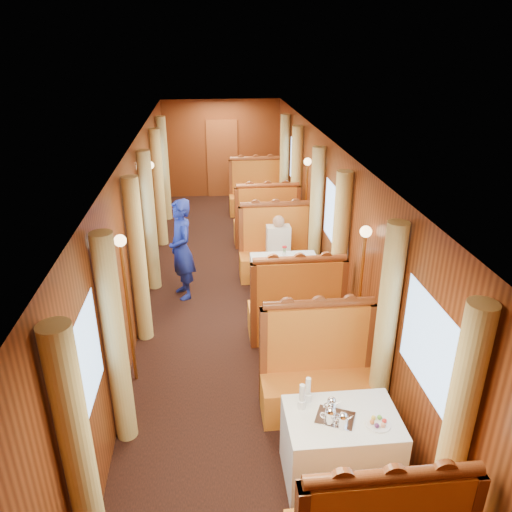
{
  "coord_description": "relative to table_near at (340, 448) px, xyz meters",
  "views": [
    {
      "loc": [
        -0.4,
        -7.0,
        3.97
      ],
      "look_at": [
        0.25,
        -0.46,
        1.05
      ],
      "focal_mm": 35.0,
      "sensor_mm": 36.0,
      "label": 1
    }
  ],
  "objects": [
    {
      "name": "wall_left",
      "position": [
        -2.25,
        3.5,
        0.88
      ],
      "size": [
        0.01,
        12.0,
        2.5
      ],
      "primitive_type": null,
      "rotation": [
        1.57,
        0.0,
        1.57
      ],
      "color": "brown",
      "rests_on": "floor"
    },
    {
      "name": "ceiling",
      "position": [
        -0.75,
        3.5,
        2.12
      ],
      "size": [
        3.0,
        12.0,
        0.01
      ],
      "primitive_type": null,
      "rotation": [
        3.14,
        0.0,
        0.0
      ],
      "color": "silver",
      "rests_on": "wall_left"
    },
    {
      "name": "window_right_far",
      "position": [
        0.74,
        7.0,
        1.07
      ],
      "size": [
        0.01,
        1.2,
        0.9
      ],
      "primitive_type": null,
      "rotation": [
        1.57,
        0.0,
        -1.57
      ],
      "color": "#82ADE2",
      "rests_on": "wall_right"
    },
    {
      "name": "wall_far",
      "position": [
        -0.75,
        9.5,
        0.88
      ],
      "size": [
        3.0,
        0.01,
        2.5
      ],
      "primitive_type": null,
      "rotation": [
        1.57,
        0.0,
        0.0
      ],
      "color": "brown",
      "rests_on": "floor"
    },
    {
      "name": "banquette_far_aft",
      "position": [
        0.0,
        8.01,
        0.05
      ],
      "size": [
        1.3,
        0.55,
        1.34
      ],
      "color": "#BE4515",
      "rests_on": "floor"
    },
    {
      "name": "window_right_mid",
      "position": [
        0.74,
        3.5,
        1.07
      ],
      "size": [
        0.01,
        1.2,
        0.9
      ],
      "primitive_type": null,
      "rotation": [
        1.57,
        0.0,
        -1.57
      ],
      "color": "#82ADE2",
      "rests_on": "wall_right"
    },
    {
      "name": "tea_tray",
      "position": [
        -0.08,
        -0.02,
        0.38
      ],
      "size": [
        0.42,
        0.38,
        0.01
      ],
      "primitive_type": "cube",
      "rotation": [
        0.0,
        0.0,
        -0.42
      ],
      "color": "silver",
      "rests_on": "table_near"
    },
    {
      "name": "curtain_right_mid_a",
      "position": [
        0.63,
        2.72,
        0.8
      ],
      "size": [
        0.22,
        0.22,
        2.35
      ],
      "primitive_type": "cylinder",
      "color": "#D6BF6D",
      "rests_on": "floor"
    },
    {
      "name": "curtain_right_far_b",
      "position": [
        0.63,
        7.78,
        0.8
      ],
      "size": [
        0.22,
        0.22,
        2.35
      ],
      "primitive_type": "cylinder",
      "color": "#D6BF6D",
      "rests_on": "floor"
    },
    {
      "name": "teapot_left",
      "position": [
        -0.14,
        -0.07,
        0.44
      ],
      "size": [
        0.2,
        0.18,
        0.13
      ],
      "primitive_type": null,
      "rotation": [
        0.0,
        0.0,
        -0.37
      ],
      "color": "silver",
      "rests_on": "tea_tray"
    },
    {
      "name": "window_left_mid",
      "position": [
        -2.24,
        3.5,
        1.07
      ],
      "size": [
        0.01,
        1.2,
        0.9
      ],
      "primitive_type": null,
      "rotation": [
        1.57,
        0.0,
        1.57
      ],
      "color": "#82ADE2",
      "rests_on": "wall_left"
    },
    {
      "name": "wall_right",
      "position": [
        0.75,
        3.5,
        0.88
      ],
      "size": [
        0.01,
        12.0,
        2.5
      ],
      "primitive_type": null,
      "rotation": [
        1.57,
        0.0,
        -1.57
      ],
      "color": "brown",
      "rests_on": "floor"
    },
    {
      "name": "curtain_left_near_a",
      "position": [
        -2.13,
        -0.78,
        0.8
      ],
      "size": [
        0.22,
        0.22,
        2.35
      ],
      "primitive_type": "cylinder",
      "color": "#D6BF6D",
      "rests_on": "floor"
    },
    {
      "name": "curtain_right_near_b",
      "position": [
        0.63,
        0.78,
        0.8
      ],
      "size": [
        0.22,
        0.22,
        2.35
      ],
      "primitive_type": "cylinder",
      "color": "#D6BF6D",
      "rests_on": "floor"
    },
    {
      "name": "sconce_left_fore",
      "position": [
        -2.15,
        1.75,
        1.01
      ],
      "size": [
        0.14,
        0.14,
        1.95
      ],
      "color": "#BF8C3F",
      "rests_on": "floor"
    },
    {
      "name": "cup_outboard",
      "position": [
        -0.29,
        0.25,
        0.48
      ],
      "size": [
        0.08,
        0.08,
        0.26
      ],
      "rotation": [
        0.0,
        0.0,
        0.27
      ],
      "color": "white",
      "rests_on": "table_near"
    },
    {
      "name": "table_far",
      "position": [
        0.0,
        7.0,
        0.0
      ],
      "size": [
        1.05,
        0.72,
        0.75
      ],
      "primitive_type": "cube",
      "color": "white",
      "rests_on": "floor"
    },
    {
      "name": "curtain_left_mid_a",
      "position": [
        -2.13,
        2.72,
        0.8
      ],
      "size": [
        0.22,
        0.22,
        2.35
      ],
      "primitive_type": "cylinder",
      "color": "#D6BF6D",
      "rests_on": "floor"
    },
    {
      "name": "sconce_right_aft",
      "position": [
        0.65,
        5.25,
        1.01
      ],
      "size": [
        0.14,
        0.14,
        1.95
      ],
      "color": "#BF8C3F",
      "rests_on": "floor"
    },
    {
      "name": "rose_vase_mid",
      "position": [
        -0.02,
        3.49,
        0.55
      ],
      "size": [
        0.06,
        0.06,
        0.36
      ],
      "rotation": [
        0.0,
        0.0,
        -0.36
      ],
      "color": "silver",
      "rests_on": "table_mid"
    },
    {
      "name": "floor",
      "position": [
        -0.75,
        3.5,
        -0.38
      ],
      "size": [
        3.0,
        12.0,
        0.01
      ],
      "primitive_type": null,
      "color": "black",
      "rests_on": "ground"
    },
    {
      "name": "window_left_near",
      "position": [
        -2.24,
        0.0,
        1.07
      ],
      "size": [
        0.01,
        1.2,
        0.9
      ],
      "primitive_type": null,
      "rotation": [
        1.57,
        0.0,
        1.57
      ],
      "color": "#82ADE2",
      "rests_on": "wall_left"
    },
    {
      "name": "curtain_right_far_a",
      "position": [
        0.63,
        6.22,
        0.8
      ],
      "size": [
        0.22,
        0.22,
        2.35
      ],
      "primitive_type": "cylinder",
      "color": "#D6BF6D",
      "rests_on": "floor"
    },
    {
      "name": "curtain_right_near_a",
      "position": [
        0.63,
        -0.78,
        0.8
      ],
      "size": [
        0.22,
        0.22,
        2.35
      ],
      "primitive_type": "cylinder",
      "color": "#D6BF6D",
      "rests_on": "floor"
    },
    {
      "name": "banquette_mid_aft",
      "position": [
        0.0,
        4.51,
        0.05
      ],
      "size": [
        1.3,
        0.55,
        1.34
      ],
      "color": "#BE4515",
      "rests_on": "floor"
    },
    {
      "name": "window_right_near",
      "position": [
        0.74,
        0.0,
        1.07
      ],
      "size": [
        0.01,
        1.2,
        0.9
      ],
      "primitive_type": null,
      "rotation": [
        1.57,
        0.0,
        -1.57
      ],
      "color": "#82ADE2",
      "rests_on": "wall_right"
    },
    {
      "name": "teapot_back",
      "position": [
        -0.09,
        0.09,
        0.43
      ],
      "size": [
        0.15,
        0.12,
        0.12
      ],
      "primitive_type": null,
      "rotation": [
        0.0,
        0.0,
        0.1
      ],
      "color": "silver",
      "rests_on": "tea_tray"
    },
    {
      "name": "banquette_mid_fwd",
      "position": [
        0.0,
        2.49,
        0.05
      ],
      "size": [
        1.3,
        0.55,
        1.34
      ],
      "color": "#BE4515",
      "rests_on": "floor"
    },
    {
      "name": "passenger",
      "position": [
        -0.0,
        4.26,
        0.37
      ],
      "size": [
        0.4,
        0.44,
        0.76
      ],
      "color": "beige",
      "rests_on": "banquette_mid_aft"
    },
    {
      "name": "cup_inboard",
      "position": [
        -0.36,
        0.16,
        0.48
      ],
      "size": [
        0.08,
        0.08,
        0.26
      ],
      "rotation": [
        0.0,
        0.0,
        0.23
      ],
      "color": "white",
      "rests_on": "table_near"
    },
    {
      "name": "rose_vase_far",
      "position": [
        -0.02,
        6.98,
        0.55
      ],
      "size": [
        0.06,
        0.06,
        0.36
      ],
      "rotation": [
        0.0,
        0.0,
        0.02
      ],
      "color": "silver",
      "rests_on": "table_far"
    },
    {
      "name": "table_mid",
      "position": [
        0.0,
        3.5,
        0.0
      ],
      "size": [
        1.05,
        0.72,
        0.75
      ],
      "primitive_type": "cube",
      "color": "white",
      "rests_on": "floor"
    },
    {
      "name": "curtain_right_mid_b",
      "position": [
        0.63,
        4.28,
        0.8
      ],
      "size": [
        0.22,
        0.22,
        2.35
      ],
      "primitive_type": "cylinder",
      "color": "#D6BF6D",
      "rests_on": "floor"
    },
    {
      "name": "fruit_plate",
      "position": [
        0.29,
        -0.13,
        0.39
      ],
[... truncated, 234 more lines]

